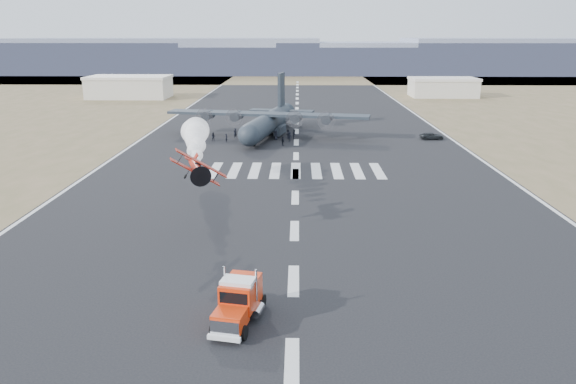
{
  "coord_description": "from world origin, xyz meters",
  "views": [
    {
      "loc": [
        0.3,
        -29.98,
        19.42
      ],
      "look_at": [
        -0.68,
        24.34,
        4.0
      ],
      "focal_mm": 35.0,
      "sensor_mm": 36.0,
      "label": 1
    }
  ],
  "objects_px": {
    "semi_truck": "(239,300)",
    "support_vehicle": "(432,136)",
    "crew_d": "(283,141)",
    "crew_h": "(294,134)",
    "crew_c": "(289,137)",
    "crew_f": "(288,134)",
    "transport_aircraft": "(269,120)",
    "crew_a": "(235,133)",
    "crew_b": "(213,137)",
    "hangar_left": "(129,87)",
    "crew_g": "(226,138)",
    "crew_e": "(276,135)",
    "aerobatic_biplane": "(196,168)",
    "hangar_right": "(443,87)"
  },
  "relations": [
    {
      "from": "crew_d",
      "to": "crew_b",
      "type": "bearing_deg",
      "value": 44.47
    },
    {
      "from": "crew_g",
      "to": "crew_h",
      "type": "distance_m",
      "value": 12.95
    },
    {
      "from": "hangar_left",
      "to": "aerobatic_biplane",
      "type": "height_order",
      "value": "aerobatic_biplane"
    },
    {
      "from": "semi_truck",
      "to": "crew_g",
      "type": "relative_size",
      "value": 4.65
    },
    {
      "from": "hangar_left",
      "to": "crew_d",
      "type": "distance_m",
      "value": 90.89
    },
    {
      "from": "semi_truck",
      "to": "crew_f",
      "type": "xyz_separation_m",
      "value": [
        2.16,
        70.58,
        -0.74
      ]
    },
    {
      "from": "crew_c",
      "to": "semi_truck",
      "type": "bearing_deg",
      "value": -55.28
    },
    {
      "from": "aerobatic_biplane",
      "to": "crew_b",
      "type": "xyz_separation_m",
      "value": [
        -5.77,
        49.51,
        -5.8
      ]
    },
    {
      "from": "crew_a",
      "to": "crew_d",
      "type": "relative_size",
      "value": 1.17
    },
    {
      "from": "hangar_right",
      "to": "aerobatic_biplane",
      "type": "relative_size",
      "value": 3.86
    },
    {
      "from": "hangar_left",
      "to": "crew_e",
      "type": "distance_m",
      "value": 85.47
    },
    {
      "from": "transport_aircraft",
      "to": "crew_d",
      "type": "bearing_deg",
      "value": -63.9
    },
    {
      "from": "transport_aircraft",
      "to": "crew_f",
      "type": "distance_m",
      "value": 5.65
    },
    {
      "from": "hangar_right",
      "to": "crew_f",
      "type": "xyz_separation_m",
      "value": [
        -47.59,
        -74.16,
        -2.16
      ]
    },
    {
      "from": "hangar_left",
      "to": "crew_h",
      "type": "bearing_deg",
      "value": -53.47
    },
    {
      "from": "crew_a",
      "to": "support_vehicle",
      "type": "bearing_deg",
      "value": 145.08
    },
    {
      "from": "hangar_left",
      "to": "transport_aircraft",
      "type": "distance_m",
      "value": 80.41
    },
    {
      "from": "aerobatic_biplane",
      "to": "crew_h",
      "type": "distance_m",
      "value": 52.86
    },
    {
      "from": "semi_truck",
      "to": "support_vehicle",
      "type": "distance_m",
      "value": 76.23
    },
    {
      "from": "hangar_left",
      "to": "crew_b",
      "type": "height_order",
      "value": "hangar_left"
    },
    {
      "from": "support_vehicle",
      "to": "crew_d",
      "type": "height_order",
      "value": "crew_d"
    },
    {
      "from": "aerobatic_biplane",
      "to": "support_vehicle",
      "type": "height_order",
      "value": "aerobatic_biplane"
    },
    {
      "from": "crew_e",
      "to": "crew_g",
      "type": "distance_m",
      "value": 9.34
    },
    {
      "from": "transport_aircraft",
      "to": "crew_a",
      "type": "distance_m",
      "value": 7.45
    },
    {
      "from": "semi_truck",
      "to": "crew_d",
      "type": "height_order",
      "value": "semi_truck"
    },
    {
      "from": "aerobatic_biplane",
      "to": "crew_c",
      "type": "xyz_separation_m",
      "value": [
        8.4,
        49.14,
        -5.67
      ]
    },
    {
      "from": "crew_a",
      "to": "hangar_right",
      "type": "bearing_deg",
      "value": -161.86
    },
    {
      "from": "support_vehicle",
      "to": "aerobatic_biplane",
      "type": "bearing_deg",
      "value": 143.88
    },
    {
      "from": "hangar_right",
      "to": "support_vehicle",
      "type": "height_order",
      "value": "hangar_right"
    },
    {
      "from": "crew_d",
      "to": "crew_g",
      "type": "bearing_deg",
      "value": 45.6
    },
    {
      "from": "crew_a",
      "to": "crew_d",
      "type": "xyz_separation_m",
      "value": [
        9.35,
        -7.47,
        -0.13
      ]
    },
    {
      "from": "hangar_left",
      "to": "transport_aircraft",
      "type": "relative_size",
      "value": 0.62
    },
    {
      "from": "crew_f",
      "to": "crew_g",
      "type": "distance_m",
      "value": 11.94
    },
    {
      "from": "crew_d",
      "to": "crew_h",
      "type": "height_order",
      "value": "crew_h"
    },
    {
      "from": "hangar_left",
      "to": "crew_e",
      "type": "bearing_deg",
      "value": -55.71
    },
    {
      "from": "crew_c",
      "to": "crew_g",
      "type": "bearing_deg",
      "value": -139.79
    },
    {
      "from": "crew_f",
      "to": "transport_aircraft",
      "type": "bearing_deg",
      "value": -121.02
    },
    {
      "from": "crew_c",
      "to": "crew_d",
      "type": "relative_size",
      "value": 1.18
    },
    {
      "from": "semi_truck",
      "to": "crew_e",
      "type": "xyz_separation_m",
      "value": [
        -0.13,
        69.15,
        -0.69
      ]
    },
    {
      "from": "support_vehicle",
      "to": "crew_g",
      "type": "distance_m",
      "value": 38.75
    },
    {
      "from": "semi_truck",
      "to": "transport_aircraft",
      "type": "bearing_deg",
      "value": 102.91
    },
    {
      "from": "semi_truck",
      "to": "crew_b",
      "type": "bearing_deg",
      "value": 111.48
    },
    {
      "from": "crew_a",
      "to": "crew_e",
      "type": "height_order",
      "value": "crew_a"
    },
    {
      "from": "crew_b",
      "to": "transport_aircraft",
      "type": "bearing_deg",
      "value": 26.77
    },
    {
      "from": "crew_c",
      "to": "crew_b",
      "type": "bearing_deg",
      "value": -144.67
    },
    {
      "from": "hangar_left",
      "to": "crew_f",
      "type": "bearing_deg",
      "value": -53.91
    },
    {
      "from": "hangar_left",
      "to": "crew_h",
      "type": "relative_size",
      "value": 13.22
    },
    {
      "from": "crew_f",
      "to": "crew_h",
      "type": "distance_m",
      "value": 1.32
    },
    {
      "from": "semi_truck",
      "to": "crew_h",
      "type": "height_order",
      "value": "semi_truck"
    },
    {
      "from": "crew_b",
      "to": "aerobatic_biplane",
      "type": "bearing_deg",
      "value": -88.92
    }
  ]
}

